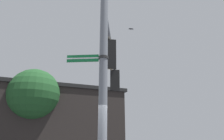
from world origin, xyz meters
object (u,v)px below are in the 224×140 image
traffic_light_nearest_pole (109,55)px  bird_flying (131,29)px  street_name_sign (93,58)px  traffic_light_mid_inner (114,81)px

traffic_light_nearest_pole → bird_flying: bird_flying is taller
traffic_light_nearest_pole → bird_flying: (1.83, 3.49, 3.33)m
traffic_light_nearest_pole → street_name_sign: bearing=-112.3°
traffic_light_nearest_pole → traffic_light_mid_inner: (0.80, 3.72, 0.00)m
bird_flying → traffic_light_mid_inner: bearing=167.3°
traffic_light_nearest_pole → traffic_light_mid_inner: same height
traffic_light_mid_inner → street_name_sign: size_ratio=1.07×
street_name_sign → traffic_light_nearest_pole: bearing=67.7°
traffic_light_mid_inner → bird_flying: size_ratio=4.17×
street_name_sign → traffic_light_mid_inner: bearing=74.7°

